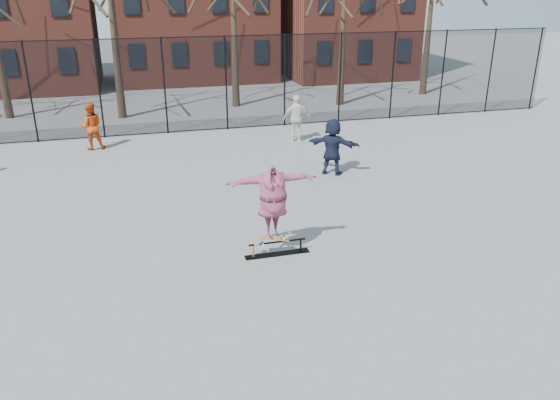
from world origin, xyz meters
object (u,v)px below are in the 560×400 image
object	(u,v)px
bystander_red	(91,126)
bystander_white	(297,118)
skate_rail	(277,249)
skater	(273,204)
bystander_navy	(333,147)
skateboard	(273,240)

from	to	relation	value
bystander_red	bystander_white	size ratio (longest dim) A/B	0.97
skate_rail	skater	world-z (taller)	skater
bystander_navy	skateboard	bearing A→B (deg)	91.51
skate_rail	bystander_red	distance (m)	11.39
skateboard	bystander_red	size ratio (longest dim) A/B	0.45
skate_rail	bystander_navy	size ratio (longest dim) A/B	0.83
skateboard	bystander_navy	distance (m)	6.24
skateboard	bystander_white	xyz separation A→B (m)	(3.44, 9.41, 0.55)
skateboard	skater	distance (m)	0.92
skater	bystander_red	size ratio (longest dim) A/B	1.17
skate_rail	bystander_red	bearing A→B (deg)	113.99
bystander_white	skater	bearing A→B (deg)	77.18
skater	bystander_red	distance (m)	11.33
skate_rail	bystander_white	xyz separation A→B (m)	(3.33, 9.41, 0.81)
skate_rail	bystander_white	distance (m)	10.02
bystander_white	bystander_navy	size ratio (longest dim) A/B	0.99
skate_rail	bystander_white	world-z (taller)	bystander_white
skater	skateboard	bearing A→B (deg)	-97.28
skateboard	skate_rail	bearing A→B (deg)	0.00
bystander_white	bystander_navy	xyz separation A→B (m)	(-0.03, -4.22, 0.01)
skateboard	skater	bearing A→B (deg)	82.87
skateboard	bystander_navy	xyz separation A→B (m)	(3.41, 5.20, 0.56)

